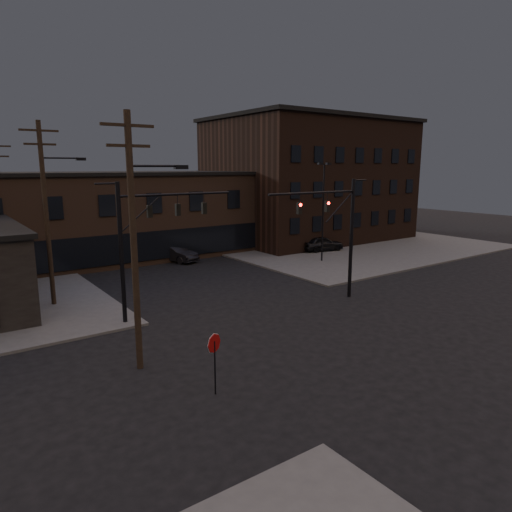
# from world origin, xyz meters

# --- Properties ---
(ground) EXTENTS (140.00, 140.00, 0.00)m
(ground) POSITION_xyz_m (0.00, 0.00, 0.00)
(ground) COLOR black
(ground) RESTS_ON ground
(sidewalk_ne) EXTENTS (30.00, 30.00, 0.15)m
(sidewalk_ne) POSITION_xyz_m (22.00, 22.00, 0.07)
(sidewalk_ne) COLOR #474744
(sidewalk_ne) RESTS_ON ground
(building_row) EXTENTS (40.00, 12.00, 8.00)m
(building_row) POSITION_xyz_m (0.00, 28.00, 4.00)
(building_row) COLOR #4A3427
(building_row) RESTS_ON ground
(building_right) EXTENTS (22.00, 16.00, 14.00)m
(building_right) POSITION_xyz_m (22.00, 26.00, 7.00)
(building_right) COLOR black
(building_right) RESTS_ON ground
(traffic_signal_near) EXTENTS (7.12, 0.24, 8.00)m
(traffic_signal_near) POSITION_xyz_m (5.36, 4.50, 4.93)
(traffic_signal_near) COLOR black
(traffic_signal_near) RESTS_ON ground
(traffic_signal_far) EXTENTS (7.12, 0.24, 8.00)m
(traffic_signal_far) POSITION_xyz_m (-6.72, 8.00, 5.01)
(traffic_signal_far) COLOR black
(traffic_signal_far) RESTS_ON ground
(stop_sign) EXTENTS (0.72, 0.33, 2.48)m
(stop_sign) POSITION_xyz_m (-8.00, -1.99, 1.84)
(stop_sign) COLOR black
(stop_sign) RESTS_ON ground
(utility_pole_near) EXTENTS (3.70, 0.28, 11.00)m
(utility_pole_near) POSITION_xyz_m (-9.43, 2.00, 5.87)
(utility_pole_near) COLOR black
(utility_pole_near) RESTS_ON ground
(utility_pole_mid) EXTENTS (3.70, 0.28, 11.50)m
(utility_pole_mid) POSITION_xyz_m (-10.44, 14.00, 6.13)
(utility_pole_mid) COLOR black
(utility_pole_mid) RESTS_ON ground
(utility_pole_far) EXTENTS (2.20, 0.28, 11.00)m
(utility_pole_far) POSITION_xyz_m (-11.50, 26.00, 5.78)
(utility_pole_far) COLOR black
(utility_pole_far) RESTS_ON ground
(lot_light_a) EXTENTS (1.50, 0.28, 9.14)m
(lot_light_a) POSITION_xyz_m (13.00, 14.00, 5.51)
(lot_light_a) COLOR black
(lot_light_a) RESTS_ON ground
(lot_light_b) EXTENTS (1.50, 0.28, 9.14)m
(lot_light_b) POSITION_xyz_m (19.00, 19.00, 5.51)
(lot_light_b) COLOR black
(lot_light_b) RESTS_ON ground
(parked_car_lot_a) EXTENTS (4.80, 2.65, 1.55)m
(parked_car_lot_a) POSITION_xyz_m (16.63, 17.75, 0.92)
(parked_car_lot_a) COLOR black
(parked_car_lot_a) RESTS_ON sidewalk_ne
(parked_car_lot_b) EXTENTS (4.99, 3.35, 1.34)m
(parked_car_lot_b) POSITION_xyz_m (21.59, 24.92, 0.82)
(parked_car_lot_b) COLOR #AEAFB0
(parked_car_lot_b) RESTS_ON sidewalk_ne
(car_crossing) EXTENTS (3.17, 5.01, 1.56)m
(car_crossing) POSITION_xyz_m (2.01, 22.34, 0.78)
(car_crossing) COLOR black
(car_crossing) RESTS_ON ground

